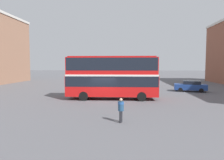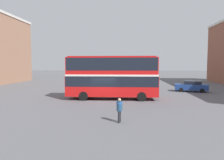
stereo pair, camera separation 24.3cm
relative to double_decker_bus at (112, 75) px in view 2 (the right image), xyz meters
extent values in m
plane|color=#5B5B60|center=(-0.79, -1.18, -2.76)|extent=(240.00, 240.00, 0.00)
cube|color=red|center=(0.00, 0.00, -1.19)|extent=(10.17, 2.81, 2.29)
cube|color=red|center=(0.00, 0.00, 0.96)|extent=(10.02, 2.73, 2.02)
cube|color=black|center=(0.00, 0.00, -0.67)|extent=(10.07, 2.84, 1.13)
cube|color=black|center=(0.00, 0.00, 1.20)|extent=(9.87, 2.75, 1.38)
cube|color=silver|center=(0.00, 0.00, -0.02)|extent=(10.07, 2.83, 0.20)
cube|color=#A91111|center=(0.00, 0.00, 2.02)|extent=(9.56, 2.54, 0.10)
cylinder|color=black|center=(3.21, 1.23, -2.26)|extent=(1.01, 0.32, 1.00)
cylinder|color=black|center=(3.26, -1.09, -2.26)|extent=(1.01, 0.32, 1.00)
cylinder|color=black|center=(-3.06, 1.09, -2.26)|extent=(1.01, 0.32, 1.00)
cylinder|color=black|center=(-3.01, -1.23, -2.26)|extent=(1.01, 0.32, 1.00)
cylinder|color=#232328|center=(1.24, -9.30, -2.36)|extent=(0.15, 0.15, 0.80)
cylinder|color=#232328|center=(1.30, -9.05, -2.36)|extent=(0.15, 0.15, 0.80)
cylinder|color=navy|center=(1.27, -9.18, -1.65)|extent=(0.46, 0.46, 0.63)
cylinder|color=#28569E|center=(1.27, -9.18, -1.44)|extent=(0.49, 0.49, 0.14)
sphere|color=#D8A884|center=(1.27, -9.18, -1.22)|extent=(0.22, 0.22, 0.22)
cube|color=silver|center=(-0.29, 13.79, -2.10)|extent=(4.60, 1.99, 0.75)
cube|color=black|center=(-0.11, 13.79, -1.44)|extent=(2.41, 1.75, 0.59)
cylinder|color=black|center=(-1.72, 12.98, -2.43)|extent=(0.68, 0.24, 0.68)
cylinder|color=black|center=(-1.68, 14.68, -2.43)|extent=(0.68, 0.24, 0.68)
cylinder|color=black|center=(1.10, 12.90, -2.43)|extent=(0.68, 0.24, 0.68)
cylinder|color=black|center=(1.14, 14.61, -2.43)|extent=(0.68, 0.24, 0.68)
cube|color=navy|center=(10.94, 7.33, -2.10)|extent=(4.75, 2.70, 0.82)
cube|color=black|center=(11.11, 7.30, -1.44)|extent=(2.61, 2.08, 0.49)
cylinder|color=black|center=(9.41, 6.81, -2.46)|extent=(0.63, 0.34, 0.60)
cylinder|color=black|center=(9.75, 8.42, -2.46)|extent=(0.63, 0.34, 0.60)
cylinder|color=black|center=(12.13, 6.24, -2.46)|extent=(0.63, 0.34, 0.60)
cylinder|color=black|center=(12.46, 7.85, -2.46)|extent=(0.63, 0.34, 0.60)
camera|label=1|loc=(1.63, -22.41, 1.11)|focal=32.00mm
camera|label=2|loc=(1.87, -22.39, 1.11)|focal=32.00mm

